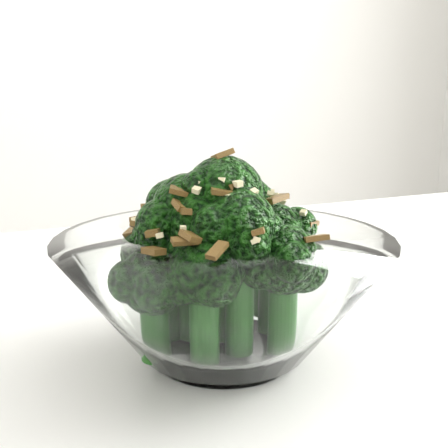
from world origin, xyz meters
name	(u,v)px	position (x,y,z in m)	size (l,w,h in m)	color
table	(246,383)	(0.11, 0.13, 0.68)	(1.22, 0.83, 0.75)	white
broccoli_dish	(223,281)	(0.06, 0.06, 0.81)	(0.24, 0.24, 0.16)	white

